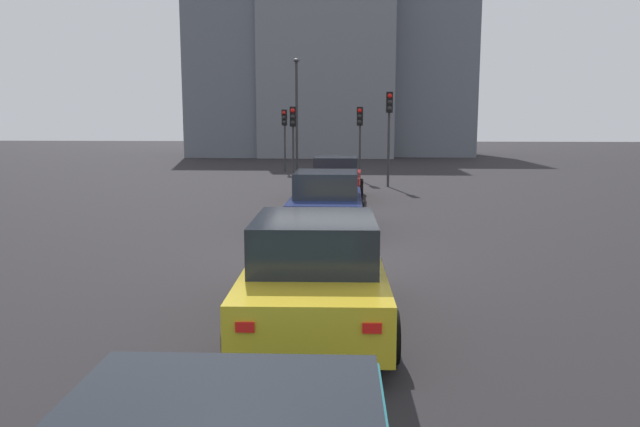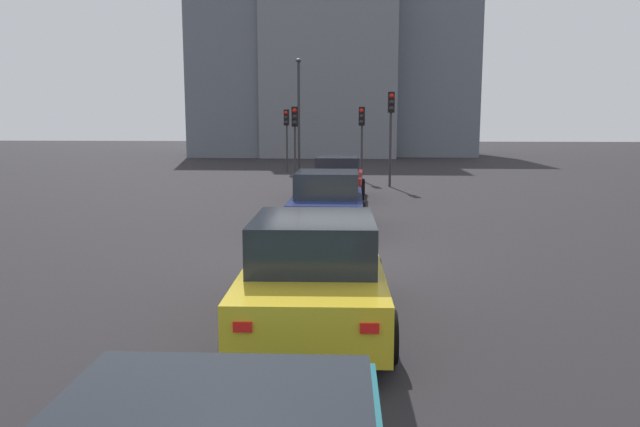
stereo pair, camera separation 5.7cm
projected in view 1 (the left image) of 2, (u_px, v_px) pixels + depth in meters
The scene contains 12 objects.
ground_plane at pixel (326, 253), 13.70m from camera, with size 160.00×160.00×0.20m, color black.
car_red_lead at pixel (337, 179), 22.59m from camera, with size 4.28×2.03×1.58m.
car_navy_second at pixel (327, 202), 15.83m from camera, with size 4.41×2.07×1.59m.
car_yellow_third at pixel (315, 273), 8.42m from camera, with size 4.52×2.19×1.57m.
traffic_light_near_left at pixel (293, 129), 27.46m from camera, with size 0.32×0.29×3.55m.
traffic_light_near_right at pixel (389, 119), 26.47m from camera, with size 0.32×0.29×4.17m.
traffic_light_far_left at pixel (284, 127), 34.35m from camera, with size 0.33×0.30×3.57m.
traffic_light_far_right at pixel (360, 128), 29.26m from camera, with size 0.33×0.31×3.59m.
street_lamp_kerbside at pixel (297, 104), 36.33m from camera, with size 0.56×0.36×6.63m.
building_facade_left at pixel (419, 82), 53.74m from camera, with size 10.38×8.54×12.83m, color slate.
building_facade_center at pixel (329, 64), 52.78m from camera, with size 12.36×10.90×15.79m, color slate.
building_facade_right at pixel (239, 79), 53.40m from camera, with size 11.42×6.95×13.37m, color slate.
Camera 1 is at (-13.39, -0.74, 2.83)m, focal length 33.91 mm.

